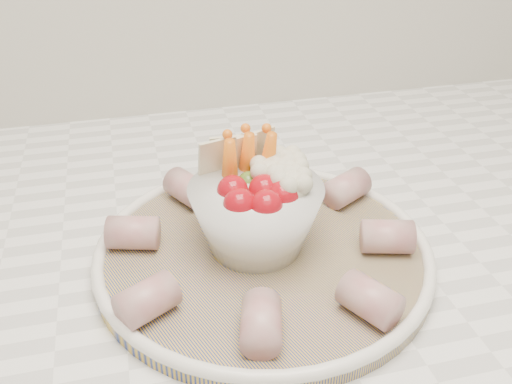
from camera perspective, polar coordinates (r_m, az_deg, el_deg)
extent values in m
cube|color=white|center=(0.63, -8.23, -4.76)|extent=(2.04, 0.62, 0.04)
cylinder|color=navy|center=(0.56, 0.74, -6.26)|extent=(0.41, 0.41, 0.01)
torus|color=white|center=(0.55, 0.74, -5.65)|extent=(0.32, 0.32, 0.01)
sphere|color=#A30A14|center=(0.50, -1.67, -1.21)|extent=(0.03, 0.03, 0.03)
sphere|color=#A30A14|center=(0.49, 1.05, -1.36)|extent=(0.03, 0.03, 0.03)
sphere|color=#A30A14|center=(0.51, 2.76, -0.34)|extent=(0.03, 0.03, 0.03)
sphere|color=#A30A14|center=(0.52, -2.35, 0.14)|extent=(0.03, 0.03, 0.03)
sphere|color=#A30A14|center=(0.52, 0.82, 0.24)|extent=(0.03, 0.03, 0.03)
sphere|color=#4E7426|center=(0.54, -0.73, 0.97)|extent=(0.02, 0.02, 0.02)
cone|color=orange|center=(0.53, -2.64, 2.44)|extent=(0.02, 0.03, 0.07)
cone|color=orange|center=(0.54, -0.86, 3.11)|extent=(0.02, 0.03, 0.07)
cone|color=orange|center=(0.54, 1.22, 3.11)|extent=(0.03, 0.04, 0.07)
sphere|color=beige|center=(0.54, 3.18, 1.59)|extent=(0.03, 0.03, 0.03)
sphere|color=beige|center=(0.52, 3.64, 0.38)|extent=(0.03, 0.03, 0.03)
sphere|color=beige|center=(0.55, 2.99, 2.56)|extent=(0.03, 0.03, 0.03)
sphere|color=beige|center=(0.53, 1.34, 1.61)|extent=(0.03, 0.03, 0.03)
cube|color=beige|center=(0.55, -2.29, 3.53)|extent=(0.05, 0.01, 0.05)
cube|color=beige|center=(0.55, -0.29, 3.92)|extent=(0.05, 0.03, 0.05)
cube|color=beige|center=(0.54, -3.59, 3.17)|extent=(0.05, 0.02, 0.05)
cylinder|color=#A34A50|center=(0.55, 12.99, -4.36)|extent=(0.05, 0.04, 0.03)
cylinder|color=#A34A50|center=(0.62, 9.02, 0.39)|extent=(0.06, 0.05, 0.03)
cylinder|color=#A34A50|center=(0.65, 0.93, 2.49)|extent=(0.04, 0.05, 0.03)
cylinder|color=#A34A50|center=(0.62, -6.83, 0.36)|extent=(0.05, 0.06, 0.03)
cylinder|color=#A34A50|center=(0.56, -12.19, -3.99)|extent=(0.05, 0.04, 0.03)
cylinder|color=#A34A50|center=(0.48, -10.83, -10.57)|extent=(0.06, 0.05, 0.03)
cylinder|color=#A34A50|center=(0.45, 0.52, -12.98)|extent=(0.04, 0.05, 0.03)
cylinder|color=#A34A50|center=(0.48, 11.32, -10.51)|extent=(0.05, 0.06, 0.03)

